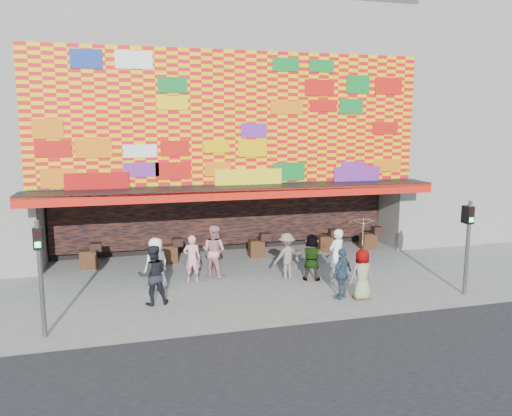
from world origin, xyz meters
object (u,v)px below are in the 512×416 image
object	(u,v)px
ped_e	(342,273)
parasol	(364,232)
ped_d	(287,256)
ped_b	(192,259)
ped_f	(312,257)
ped_i	(214,251)
signal_left	(40,266)
ped_h	(337,255)
ped_g	(362,275)
signal_right	(468,237)
ped_a	(156,264)
ped_c	(153,275)

from	to	relation	value
ped_e	parasol	xyz separation A→B (m)	(0.56, -0.22, 1.33)
ped_d	ped_b	bearing A→B (deg)	-22.57
ped_d	ped_f	size ratio (longest dim) A/B	0.98
ped_i	signal_left	bearing A→B (deg)	77.40
ped_h	ped_i	world-z (taller)	ped_i
ped_d	ped_g	bearing A→B (deg)	105.68
ped_h	signal_right	bearing A→B (deg)	121.88
signal_left	ped_f	world-z (taller)	signal_left
parasol	ped_h	bearing A→B (deg)	90.73
ped_h	ped_i	bearing A→B (deg)	-46.30
ped_h	signal_left	bearing A→B (deg)	-9.89
signal_right	ped_i	xyz separation A→B (m)	(-7.34, 3.90, -0.94)
signal_left	ped_b	world-z (taller)	signal_left
ped_b	ped_f	world-z (taller)	ped_b
signal_left	ped_a	world-z (taller)	signal_left
ped_a	parasol	xyz separation A→B (m)	(6.03, -2.58, 1.27)
ped_e	ped_g	distance (m)	0.61
signal_right	ped_i	world-z (taller)	signal_right
ped_d	parasol	distance (m)	3.33
ped_d	parasol	xyz separation A→B (m)	(1.56, -2.63, 1.33)
ped_f	parasol	size ratio (longest dim) A/B	0.90
ped_a	ped_c	world-z (taller)	ped_c
ped_c	parasol	world-z (taller)	parasol
signal_right	ped_h	size ratio (longest dim) A/B	1.64
ped_g	ped_h	bearing A→B (deg)	-96.47
signal_right	parasol	bearing A→B (deg)	172.55
ped_b	parasol	xyz separation A→B (m)	(4.80, -3.06, 1.31)
ped_a	ped_i	distance (m)	2.23
signal_right	ped_b	xyz separation A→B (m)	(-8.17, 3.50, -1.04)
ped_f	ped_h	distance (m)	0.85
ped_b	ped_i	distance (m)	0.92
ped_c	ped_d	bearing A→B (deg)	-166.61
ped_b	ped_e	xyz separation A→B (m)	(4.24, -2.83, -0.02)
ped_a	ped_d	world-z (taller)	ped_a
ped_c	ped_g	distance (m)	6.33
ped_e	ped_g	bearing A→B (deg)	125.40
signal_left	signal_right	xyz separation A→B (m)	(12.40, 0.00, 0.00)
ped_e	signal_right	bearing A→B (deg)	137.50
signal_left	parasol	world-z (taller)	signal_left
signal_right	ped_g	size ratio (longest dim) A/B	1.92
ped_h	parasol	world-z (taller)	parasol
ped_a	ped_i	bearing A→B (deg)	174.23
ped_f	ped_h	size ratio (longest dim) A/B	0.89
signal_right	ped_e	world-z (taller)	signal_right
ped_e	ped_f	world-z (taller)	ped_f
ped_e	ped_g	size ratio (longest dim) A/B	1.02
ped_d	ped_c	bearing A→B (deg)	1.89
ped_b	ped_h	xyz separation A→B (m)	(4.78, -1.21, 0.10)
ped_e	parasol	bearing A→B (deg)	125.40
ped_f	ped_a	bearing A→B (deg)	17.71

